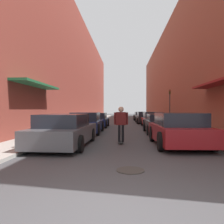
# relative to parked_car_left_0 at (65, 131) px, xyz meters

# --- Properties ---
(ground) EXTENTS (111.88, 111.88, 0.00)m
(ground) POSITION_rel_parked_car_left_0_xyz_m (2.47, 14.40, -0.64)
(ground) COLOR #424244
(curb_strip_left) EXTENTS (1.80, 50.85, 0.12)m
(curb_strip_left) POSITION_rel_parked_car_left_0_xyz_m (-1.86, 19.49, -0.58)
(curb_strip_left) COLOR #A3A099
(curb_strip_left) RESTS_ON ground
(curb_strip_right) EXTENTS (1.80, 50.85, 0.12)m
(curb_strip_right) POSITION_rel_parked_car_left_0_xyz_m (6.81, 19.49, -0.58)
(curb_strip_right) COLOR #A3A099
(curb_strip_right) RESTS_ON ground
(building_row_left) EXTENTS (4.90, 50.85, 12.90)m
(building_row_left) POSITION_rel_parked_car_left_0_xyz_m (-4.76, 19.48, 5.81)
(building_row_left) COLOR brown
(building_row_left) RESTS_ON ground
(building_row_right) EXTENTS (4.90, 50.85, 12.17)m
(building_row_right) POSITION_rel_parked_car_left_0_xyz_m (9.71, 19.48, 5.45)
(building_row_right) COLOR brown
(building_row_right) RESTS_ON ground
(parked_car_left_0) EXTENTS (2.05, 4.56, 1.33)m
(parked_car_left_0) POSITION_rel_parked_car_left_0_xyz_m (0.00, 0.00, 0.00)
(parked_car_left_0) COLOR #515459
(parked_car_left_0) RESTS_ON ground
(parked_car_left_1) EXTENTS (1.97, 4.02, 1.34)m
(parked_car_left_1) POSITION_rel_parked_car_left_0_xyz_m (0.03, 4.92, 0.01)
(parked_car_left_1) COLOR navy
(parked_car_left_1) RESTS_ON ground
(parked_car_left_2) EXTENTS (1.91, 4.04, 1.24)m
(parked_car_left_2) POSITION_rel_parked_car_left_0_xyz_m (0.09, 9.87, -0.03)
(parked_car_left_2) COLOR navy
(parked_car_left_2) RESTS_ON ground
(parked_car_right_0) EXTENTS (2.07, 4.13, 1.39)m
(parked_car_right_0) POSITION_rel_parked_car_left_0_xyz_m (4.75, 0.32, 0.03)
(parked_car_right_0) COLOR maroon
(parked_car_right_0) RESTS_ON ground
(parked_car_right_1) EXTENTS (1.92, 3.95, 1.24)m
(parked_car_right_1) POSITION_rel_parked_car_left_0_xyz_m (4.77, 5.23, -0.03)
(parked_car_right_1) COLOR #232326
(parked_car_right_1) RESTS_ON ground
(parked_car_right_2) EXTENTS (1.86, 3.94, 1.31)m
(parked_car_right_2) POSITION_rel_parked_car_left_0_xyz_m (4.96, 10.63, -0.01)
(parked_car_right_2) COLOR maroon
(parked_car_right_2) RESTS_ON ground
(parked_car_right_3) EXTENTS (2.03, 4.73, 1.29)m
(parked_car_right_3) POSITION_rel_parked_car_left_0_xyz_m (4.76, 15.65, -0.01)
(parked_car_right_3) COLOR #232326
(parked_car_right_3) RESTS_ON ground
(parked_car_right_4) EXTENTS (2.07, 4.41, 1.20)m
(parked_car_right_4) POSITION_rel_parked_car_left_0_xyz_m (4.77, 21.70, -0.04)
(parked_car_right_4) COLOR #515459
(parked_car_right_4) RESTS_ON ground
(skateboarder) EXTENTS (0.63, 0.78, 1.65)m
(skateboarder) POSITION_rel_parked_car_left_0_xyz_m (2.34, 0.84, 0.38)
(skateboarder) COLOR black
(skateboarder) RESTS_ON ground
(manhole_cover) EXTENTS (0.70, 0.70, 0.02)m
(manhole_cover) POSITION_rel_parked_car_left_0_xyz_m (2.65, -3.50, -0.63)
(manhole_cover) COLOR #332D28
(manhole_cover) RESTS_ON ground
(traffic_light) EXTENTS (0.16, 0.22, 3.43)m
(traffic_light) POSITION_rel_parked_car_left_0_xyz_m (7.08, 13.65, 1.60)
(traffic_light) COLOR #2D2D2D
(traffic_light) RESTS_ON curb_strip_right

